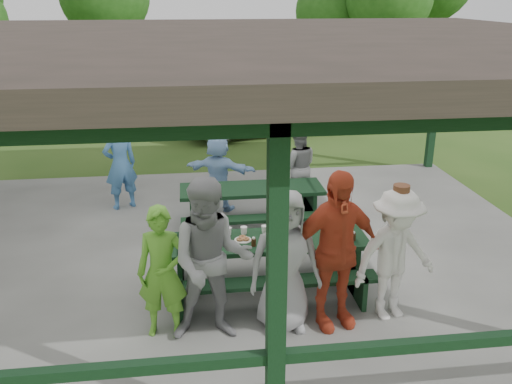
{
  "coord_description": "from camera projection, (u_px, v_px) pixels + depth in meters",
  "views": [
    {
      "loc": [
        -0.64,
        -7.51,
        3.85
      ],
      "look_at": [
        0.28,
        -0.3,
        1.17
      ],
      "focal_mm": 38.0,
      "sensor_mm": 36.0,
      "label": 1
    }
  ],
  "objects": [
    {
      "name": "ground",
      "position": [
        235.0,
        257.0,
        8.4
      ],
      "size": [
        90.0,
        90.0,
        0.0
      ],
      "primitive_type": "plane",
      "color": "#2E5119",
      "rests_on": "ground"
    },
    {
      "name": "concrete_slab",
      "position": [
        235.0,
        254.0,
        8.38
      ],
      "size": [
        10.0,
        8.0,
        0.1
      ],
      "primitive_type": "cube",
      "color": "slate",
      "rests_on": "ground"
    },
    {
      "name": "pavilion_structure",
      "position": [
        232.0,
        47.0,
        7.3
      ],
      "size": [
        10.6,
        8.6,
        3.24
      ],
      "color": "black",
      "rests_on": "concrete_slab"
    },
    {
      "name": "picnic_table_near",
      "position": [
        267.0,
        258.0,
        7.12
      ],
      "size": [
        2.62,
        1.39,
        0.75
      ],
      "color": "black",
      "rests_on": "concrete_slab"
    },
    {
      "name": "picnic_table_far",
      "position": [
        252.0,
        203.0,
        8.99
      ],
      "size": [
        2.35,
        1.39,
        0.75
      ],
      "color": "black",
      "rests_on": "concrete_slab"
    },
    {
      "name": "table_setting",
      "position": [
        270.0,
        235.0,
        7.05
      ],
      "size": [
        2.34,
        0.45,
        0.1
      ],
      "color": "white",
      "rests_on": "picnic_table_near"
    },
    {
      "name": "contestant_green",
      "position": [
        162.0,
        273.0,
        6.1
      ],
      "size": [
        0.63,
        0.46,
        1.58
      ],
      "primitive_type": "imported",
      "rotation": [
        0.0,
        0.0,
        -0.15
      ],
      "color": "#5BA62C",
      "rests_on": "concrete_slab"
    },
    {
      "name": "contestant_grey_left",
      "position": [
        211.0,
        261.0,
        5.98
      ],
      "size": [
        0.97,
        0.77,
        1.93
      ],
      "primitive_type": "imported",
      "rotation": [
        0.0,
        0.0,
        -0.04
      ],
      "color": "gray",
      "rests_on": "concrete_slab"
    },
    {
      "name": "contestant_grey_mid",
      "position": [
        285.0,
        261.0,
        6.2
      ],
      "size": [
        0.88,
        0.6,
        1.73
      ],
      "primitive_type": "imported",
      "rotation": [
        0.0,
        0.0,
        0.06
      ],
      "color": "gray",
      "rests_on": "concrete_slab"
    },
    {
      "name": "contestant_red",
      "position": [
        335.0,
        250.0,
        6.22
      ],
      "size": [
        1.21,
        0.7,
        1.94
      ],
      "primitive_type": "imported",
      "rotation": [
        0.0,
        0.0,
        0.21
      ],
      "color": "#BD4124",
      "rests_on": "concrete_slab"
    },
    {
      "name": "contestant_white_fedora",
      "position": [
        395.0,
        255.0,
        6.42
      ],
      "size": [
        1.18,
        0.84,
        1.71
      ],
      "rotation": [
        0.0,
        0.0,
        0.23
      ],
      "color": "silver",
      "rests_on": "concrete_slab"
    },
    {
      "name": "spectator_lblue",
      "position": [
        219.0,
        172.0,
        9.76
      ],
      "size": [
        1.38,
        0.9,
        1.42
      ],
      "primitive_type": "imported",
      "rotation": [
        0.0,
        0.0,
        2.74
      ],
      "color": "#99C2ED",
      "rests_on": "concrete_slab"
    },
    {
      "name": "spectator_blue",
      "position": [
        120.0,
        164.0,
        9.8
      ],
      "size": [
        0.72,
        0.62,
        1.67
      ],
      "primitive_type": "imported",
      "rotation": [
        0.0,
        0.0,
        3.58
      ],
      "color": "#457BB5",
      "rests_on": "concrete_slab"
    },
    {
      "name": "spectator_grey",
      "position": [
        298.0,
        167.0,
        9.93
      ],
      "size": [
        0.78,
        0.63,
        1.51
      ],
      "primitive_type": "imported",
      "rotation": [
        0.0,
        0.0,
        3.07
      ],
      "color": "gray",
      "rests_on": "concrete_slab"
    },
    {
      "name": "pickup_truck",
      "position": [
        270.0,
        102.0,
        16.06
      ],
      "size": [
        6.41,
        4.21,
        1.64
      ],
      "primitive_type": "imported",
      "rotation": [
        0.0,
        0.0,
        1.84
      ],
      "color": "silver",
      "rests_on": "ground"
    },
    {
      "name": "farm_trailer",
      "position": [
        86.0,
        108.0,
        16.02
      ],
      "size": [
        3.7,
        1.68,
        1.29
      ],
      "rotation": [
        0.0,
        0.0,
        0.02
      ],
      "color": "#1C4C9B",
      "rests_on": "ground"
    },
    {
      "name": "tree_mid",
      "position": [
        330.0,
        11.0,
        23.33
      ],
      "size": [
        2.95,
        2.95,
        4.6
      ],
      "color": "#362315",
      "rests_on": "ground"
    }
  ]
}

